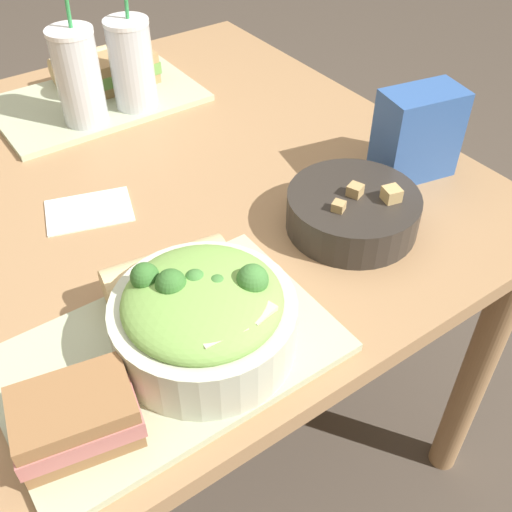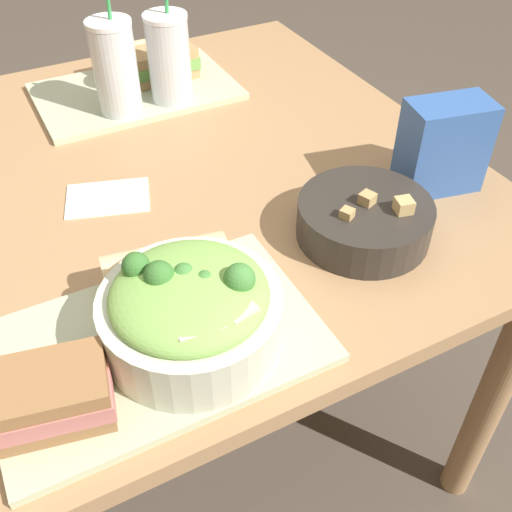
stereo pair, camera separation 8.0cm
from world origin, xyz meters
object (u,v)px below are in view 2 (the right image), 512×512
Objects in this scene: baguette_near at (168,263)px; sandwich_near at (52,395)px; drink_cup_dark at (116,70)px; salad_bowl at (191,310)px; napkin_folded at (108,198)px; chip_bag at (443,146)px; drink_cup_red at (169,61)px; sandwich_far at (163,63)px; soup_bowl at (364,219)px; baguette_far at (129,56)px.

sandwich_near is at bearing 135.79° from baguette_near.
baguette_near is at bearing -100.57° from drink_cup_dark.
napkin_folded is (-0.01, 0.35, -0.06)m from salad_bowl.
napkin_folded is (-0.50, 0.21, -0.07)m from chip_bag.
salad_bowl is 1.27× the size of baguette_near.
salad_bowl is at bearing -177.69° from baguette_near.
sandwich_far is at bearing 79.33° from drink_cup_red.
drink_cup_red is at bearing 49.63° from napkin_folded.
sandwich_near is at bearing -113.84° from drink_cup_dark.
drink_cup_red reaches higher than baguette_near.
drink_cup_dark is at bearing -144.13° from sandwich_far.
sandwich_near is 0.82× the size of baguette_near.
soup_bowl is 1.45× the size of baguette_far.
baguette_far is 0.62× the size of drink_cup_red.
chip_bag is 0.97× the size of napkin_folded.
baguette_near is 0.76× the size of drink_cup_dark.
sandwich_near is 0.95× the size of chip_bag.
salad_bowl is 0.12m from baguette_near.
sandwich_near is 0.74m from drink_cup_red.
salad_bowl is 0.73m from sandwich_far.
chip_bag reaches higher than sandwich_near.
sandwich_far is at bearing 71.91° from salad_bowl.
drink_cup_dark is (-0.12, -0.10, 0.05)m from sandwich_far.
sandwich_far reaches higher than napkin_folded.
salad_bowl is at bearing 167.42° from baguette_far.
sandwich_near is 1.03× the size of baguette_far.
sandwich_near is 0.69m from chip_bag.
sandwich_near is at bearing 156.64° from baguette_far.
sandwich_far is at bearing 97.52° from soup_bowl.
sandwich_far is at bearing 72.58° from sandwich_near.
salad_bowl is 0.79m from baguette_far.
chip_bag is at bearing 25.19° from sandwich_near.
drink_cup_dark reaches higher than baguette_far.
soup_bowl is 0.20m from chip_bag.
soup_bowl is 0.56m from drink_cup_dark.
chip_bag reaches higher than sandwich_far.
salad_bowl is 0.51m from chip_bag.
soup_bowl is at bearing -68.38° from drink_cup_dark.
drink_cup_dark is at bearing 156.80° from baguette_far.
sandwich_near is 0.64× the size of drink_cup_red.
salad_bowl is at bearing -110.21° from sandwich_far.
sandwich_far is 1.02× the size of baguette_far.
salad_bowl reaches higher than baguette_far.
drink_cup_dark is at bearing -2.04° from baguette_near.
chip_bag is at bearing -58.80° from drink_cup_red.
baguette_far is 0.18m from drink_cup_red.
drink_cup_dark is at bearing 180.00° from drink_cup_red.
baguette_far is (0.18, 0.77, -0.02)m from salad_bowl.
drink_cup_dark is 1.03× the size of drink_cup_red.
salad_bowl is 1.55× the size of sandwich_near.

